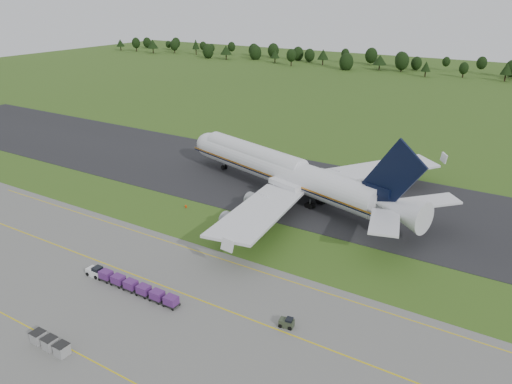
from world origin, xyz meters
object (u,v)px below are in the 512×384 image
Objects in this scene: baggage_train at (129,284)px; aircraft at (285,171)px; utility_cart at (287,323)px; uld_row at (50,343)px; edge_markers at (207,212)px.

aircraft is at bearing 88.59° from baggage_train.
uld_row is at bearing -139.77° from utility_cart.
edge_markers is (-32.91, 24.98, -0.33)m from utility_cart.
edge_markers is (-8.48, -18.65, -5.29)m from aircraft.
edge_markers is at bearing 142.80° from utility_cart.
edge_markers is (-8.65, 45.50, -0.62)m from uld_row.
utility_cart is (24.43, -43.63, -4.96)m from aircraft.
uld_row reaches higher than utility_cart.
utility_cart is 41.32m from edge_markers.
baggage_train is 15.75m from uld_row.
uld_row is at bearing -89.85° from aircraft.
baggage_train reaches higher than uld_row.
aircraft is 31.41× the size of utility_cart.
aircraft is at bearing 65.54° from edge_markers.
uld_row is at bearing -85.05° from baggage_train.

